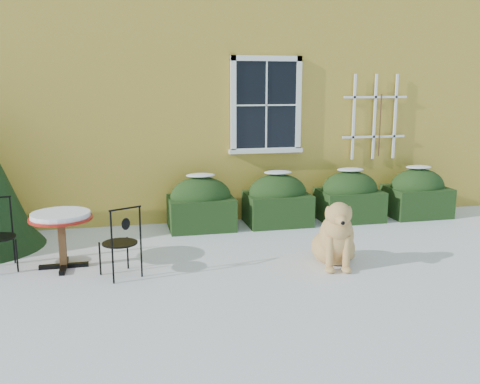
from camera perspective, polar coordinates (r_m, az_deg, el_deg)
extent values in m
plane|color=white|center=(6.49, 1.99, -9.53)|extent=(80.00, 80.00, 0.00)
cube|color=gold|center=(12.97, -6.09, 14.36)|extent=(12.00, 8.00, 6.00)
cube|color=black|center=(9.16, 2.80, 9.24)|extent=(1.05, 0.03, 1.45)
cube|color=white|center=(9.16, 2.87, 14.06)|extent=(1.23, 0.06, 0.09)
cube|color=white|center=(9.22, 2.77, 4.45)|extent=(1.23, 0.06, 0.09)
cube|color=white|center=(9.02, -0.72, 9.22)|extent=(0.09, 0.06, 1.63)
cube|color=white|center=(9.32, 6.24, 9.23)|extent=(0.09, 0.06, 1.63)
cube|color=white|center=(9.14, 2.84, 9.24)|extent=(0.02, 0.02, 1.45)
cube|color=white|center=(9.14, 2.84, 9.24)|extent=(1.05, 0.02, 0.02)
cube|color=white|center=(9.22, 2.77, 4.42)|extent=(1.29, 0.14, 0.07)
cube|color=white|center=(9.71, 12.04, 7.80)|extent=(0.04, 0.03, 1.50)
cube|color=white|center=(9.88, 14.17, 7.76)|extent=(0.04, 0.03, 1.50)
cube|color=white|center=(10.07, 16.21, 7.72)|extent=(0.04, 0.03, 1.50)
cube|color=white|center=(9.91, 14.07, 5.75)|extent=(1.20, 0.03, 0.04)
cube|color=white|center=(9.87, 14.27, 9.79)|extent=(1.20, 0.03, 0.04)
cylinder|color=#472D19|center=(9.92, 14.69, 6.88)|extent=(0.02, 0.02, 1.10)
cube|color=black|center=(8.75, -4.18, -2.23)|extent=(1.05, 0.80, 0.52)
ellipsoid|color=black|center=(8.69, -4.20, -0.55)|extent=(1.00, 0.72, 0.67)
ellipsoid|color=white|center=(8.63, -4.24, 1.79)|extent=(0.47, 0.32, 0.06)
cube|color=black|center=(9.03, 4.01, -1.79)|extent=(1.05, 0.80, 0.52)
ellipsoid|color=black|center=(8.97, 4.03, -0.17)|extent=(1.00, 0.72, 0.67)
ellipsoid|color=white|center=(8.91, 4.06, 2.10)|extent=(0.47, 0.32, 0.06)
cube|color=black|center=(9.48, 11.55, -1.36)|extent=(1.05, 0.80, 0.52)
ellipsoid|color=black|center=(9.43, 11.61, 0.19)|extent=(1.00, 0.72, 0.67)
ellipsoid|color=white|center=(9.37, 11.70, 2.35)|extent=(0.47, 0.32, 0.06)
cube|color=black|center=(10.08, 18.30, -0.96)|extent=(1.05, 0.80, 0.52)
ellipsoid|color=black|center=(10.03, 18.40, 0.50)|extent=(1.00, 0.72, 0.67)
ellipsoid|color=white|center=(9.97, 18.53, 2.54)|extent=(0.47, 0.32, 0.06)
cube|color=black|center=(7.31, -18.27, -7.49)|extent=(0.61, 0.07, 0.05)
cube|color=black|center=(7.31, -18.27, -7.49)|extent=(0.07, 0.61, 0.05)
cube|color=brown|center=(7.22, -18.42, -5.21)|extent=(0.09, 0.09, 0.66)
cylinder|color=#A0170D|center=(7.13, -18.58, -2.67)|extent=(0.79, 0.79, 0.04)
cylinder|color=white|center=(7.12, -18.61, -2.32)|extent=(0.74, 0.74, 0.06)
cylinder|color=black|center=(7.01, -11.90, -6.37)|extent=(0.02, 0.02, 0.42)
cylinder|color=black|center=(6.86, -14.71, -6.89)|extent=(0.02, 0.02, 0.42)
cylinder|color=black|center=(6.69, -10.47, -7.18)|extent=(0.02, 0.02, 0.42)
cylinder|color=black|center=(6.54, -13.39, -7.75)|extent=(0.02, 0.02, 0.42)
cylinder|color=black|center=(6.71, -12.69, -5.33)|extent=(0.43, 0.43, 0.02)
cylinder|color=black|center=(6.56, -10.61, -3.51)|extent=(0.02, 0.02, 0.47)
cylinder|color=black|center=(6.41, -13.57, -4.00)|extent=(0.02, 0.02, 0.47)
cylinder|color=black|center=(6.43, -12.15, -1.74)|extent=(0.38, 0.20, 0.02)
ellipsoid|color=black|center=(6.47, -12.09, -3.35)|extent=(0.11, 0.07, 0.15)
cylinder|color=black|center=(7.31, -22.70, -6.27)|extent=(0.02, 0.02, 0.43)
cylinder|color=black|center=(7.67, -22.96, -5.47)|extent=(0.02, 0.02, 0.43)
cylinder|color=black|center=(7.56, -23.23, -2.20)|extent=(0.02, 0.02, 0.47)
ellipsoid|color=tan|center=(7.20, 9.88, -5.79)|extent=(0.70, 0.74, 0.47)
ellipsoid|color=tan|center=(6.94, 10.24, -4.64)|extent=(0.52, 0.48, 0.58)
sphere|color=tan|center=(6.85, 10.38, -3.77)|extent=(0.36, 0.36, 0.36)
cylinder|color=tan|center=(6.84, 9.54, -6.53)|extent=(0.09, 0.09, 0.46)
cylinder|color=tan|center=(6.88, 11.28, -6.49)|extent=(0.09, 0.09, 0.46)
ellipsoid|color=tan|center=(6.85, 9.56, -8.17)|extent=(0.13, 0.16, 0.08)
ellipsoid|color=tan|center=(6.89, 11.31, -8.12)|extent=(0.13, 0.16, 0.08)
cylinder|color=tan|center=(6.82, 10.41, -3.28)|extent=(0.26, 0.30, 0.25)
sphere|color=tan|center=(6.74, 10.53, -2.35)|extent=(0.31, 0.31, 0.31)
ellipsoid|color=tan|center=(6.62, 10.74, -2.99)|extent=(0.19, 0.26, 0.13)
sphere|color=black|center=(6.52, 10.91, -3.27)|extent=(0.05, 0.05, 0.05)
ellipsoid|color=tan|center=(6.76, 9.37, -2.28)|extent=(0.10, 0.12, 0.19)
ellipsoid|color=tan|center=(6.81, 11.56, -2.26)|extent=(0.10, 0.12, 0.19)
cylinder|color=tan|center=(7.50, 10.97, -6.32)|extent=(0.19, 0.38, 0.08)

